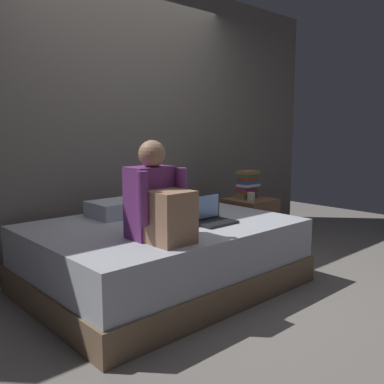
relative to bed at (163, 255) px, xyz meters
The scene contains 9 objects.
ground_plane 0.44m from the bed, 56.31° to the right, with size 8.00×8.00×0.00m, color gray.
wall_back 1.43m from the bed, 77.47° to the left, with size 5.60×0.10×2.70m, color slate.
bed is the anchor object (origin of this frame).
nightstand 1.31m from the bed, ahead, with size 0.44×0.46×0.54m.
person_sitting 0.73m from the bed, 131.58° to the right, with size 0.39×0.44×0.65m.
laptop 0.50m from the bed, 46.30° to the right, with size 0.32×0.23×0.22m.
pillow 0.56m from the bed, 98.13° to the left, with size 0.56×0.36×0.13m, color silver.
book_stack 1.39m from the bed, 10.18° to the left, with size 0.24×0.17×0.28m.
mug 1.22m from the bed, ahead, with size 0.08×0.08×0.09m, color #BCB2A3.
Camera 1 is at (-2.23, -2.24, 1.24)m, focal length 39.45 mm.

